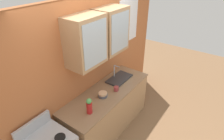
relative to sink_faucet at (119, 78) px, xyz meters
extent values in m
plane|color=brown|center=(-0.46, -0.05, -0.92)|extent=(10.00, 10.00, 0.00)
cube|color=#B76638|center=(-0.46, 0.33, 0.34)|extent=(4.25, 0.10, 2.52)
cube|color=#A87F56|center=(-0.78, 0.09, 1.01)|extent=(0.58, 0.38, 0.76)
cube|color=#9EADB7|center=(-0.78, -0.10, 1.01)|extent=(0.50, 0.01, 0.64)
cube|color=#A87F56|center=(-0.15, 0.09, 1.01)|extent=(0.58, 0.38, 0.76)
cube|color=#9EADB7|center=(-0.15, -0.10, 1.01)|extent=(0.50, 0.01, 0.64)
cube|color=white|center=(0.73, 0.27, 0.94)|extent=(0.70, 0.01, 0.90)
cube|color=#A87F56|center=(-0.46, -0.05, -0.48)|extent=(1.92, 0.65, 0.88)
cube|color=#8C6B4C|center=(-0.46, -0.05, -0.03)|extent=(1.94, 0.67, 0.02)
cube|color=#ADAFB5|center=(-1.79, 0.22, 0.07)|extent=(0.55, 0.04, 0.18)
cylinder|color=black|center=(-1.66, -0.17, -0.01)|extent=(0.15, 0.15, 0.02)
cube|color=#2D2D30|center=(0.00, 0.00, -0.01)|extent=(0.54, 0.31, 0.03)
cylinder|color=#ADAFB5|center=(0.00, 0.12, 0.13)|extent=(0.02, 0.02, 0.24)
cylinder|color=#ADAFB5|center=(0.00, 0.06, 0.25)|extent=(0.02, 0.12, 0.02)
cylinder|color=#4C4C54|center=(-0.63, -0.08, 0.00)|extent=(0.16, 0.16, 0.05)
cylinder|color=#E0AD7F|center=(-0.63, -0.08, 0.04)|extent=(0.15, 0.15, 0.04)
cylinder|color=#B21E1E|center=(-1.07, -0.16, 0.07)|extent=(0.09, 0.09, 0.19)
sphere|color=#4C994C|center=(-1.07, -0.16, 0.21)|extent=(0.09, 0.09, 0.09)
cylinder|color=#993838|center=(-0.35, -0.17, 0.02)|extent=(0.09, 0.09, 0.08)
torus|color=#993838|center=(-0.30, -0.17, 0.02)|extent=(0.05, 0.01, 0.05)
camera|label=1|loc=(-2.67, -1.74, 2.02)|focal=30.39mm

